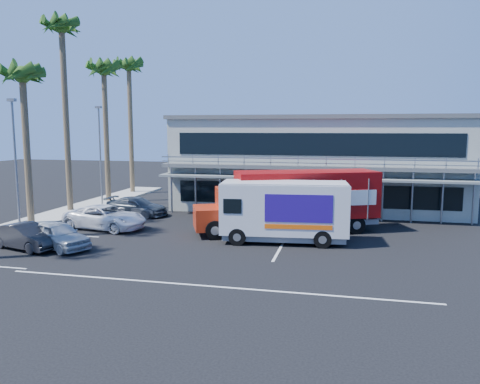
% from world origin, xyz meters
% --- Properties ---
extents(ground, '(120.00, 120.00, 0.00)m').
position_xyz_m(ground, '(0.00, 0.00, 0.00)').
color(ground, black).
rests_on(ground, ground).
extents(building, '(22.40, 12.00, 7.30)m').
position_xyz_m(building, '(3.00, 14.94, 3.66)').
color(building, '#9EA395').
rests_on(building, ground).
extents(curb_strip, '(3.00, 32.00, 0.16)m').
position_xyz_m(curb_strip, '(-15.00, 6.00, 0.08)').
color(curb_strip, '#A5A399').
rests_on(curb_strip, ground).
extents(palm_c, '(2.80, 2.80, 10.75)m').
position_xyz_m(palm_c, '(-14.90, 3.00, 9.21)').
color(palm_c, brown).
rests_on(palm_c, ground).
extents(palm_d, '(2.80, 2.80, 14.75)m').
position_xyz_m(palm_d, '(-15.20, 8.00, 12.80)').
color(palm_d, brown).
rests_on(palm_d, ground).
extents(palm_e, '(2.80, 2.80, 12.25)m').
position_xyz_m(palm_e, '(-14.70, 13.00, 10.57)').
color(palm_e, brown).
rests_on(palm_e, ground).
extents(palm_f, '(2.80, 2.80, 13.25)m').
position_xyz_m(palm_f, '(-15.10, 18.50, 11.47)').
color(palm_f, brown).
rests_on(palm_f, ground).
extents(light_pole_near, '(0.50, 0.25, 8.09)m').
position_xyz_m(light_pole_near, '(-14.20, 1.00, 4.50)').
color(light_pole_near, gray).
rests_on(light_pole_near, ground).
extents(light_pole_far, '(0.50, 0.25, 8.09)m').
position_xyz_m(light_pole_far, '(-14.20, 11.00, 4.50)').
color(light_pole_far, gray).
rests_on(light_pole_far, ground).
extents(red_truck, '(11.24, 6.65, 3.74)m').
position_xyz_m(red_truck, '(2.25, 4.70, 2.06)').
color(red_truck, '#B5280E').
rests_on(red_truck, ground).
extents(white_van, '(7.16, 3.06, 3.40)m').
position_xyz_m(white_van, '(1.99, 2.00, 1.80)').
color(white_van, silver).
rests_on(white_van, ground).
extents(parked_car_a, '(4.50, 3.28, 1.42)m').
position_xyz_m(parked_car_a, '(-9.50, -2.00, 0.71)').
color(parked_car_a, '#B0B3B7').
rests_on(parked_car_a, ground).
extents(parked_car_b, '(4.34, 2.50, 1.35)m').
position_xyz_m(parked_car_b, '(-11.11, -2.50, 0.68)').
color(parked_car_b, black).
rests_on(parked_car_b, ground).
extents(parked_car_c, '(5.68, 3.34, 1.48)m').
position_xyz_m(parked_car_c, '(-9.50, 3.00, 0.74)').
color(parked_car_c, white).
rests_on(parked_car_c, ground).
extents(parked_car_d, '(4.77, 2.29, 1.34)m').
position_xyz_m(parked_car_d, '(-9.50, 7.60, 0.67)').
color(parked_car_d, '#333C44').
rests_on(parked_car_d, ground).
extents(parked_car_e, '(4.09, 2.05, 1.34)m').
position_xyz_m(parked_car_e, '(-9.50, 7.45, 0.67)').
color(parked_car_e, gray).
rests_on(parked_car_e, ground).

